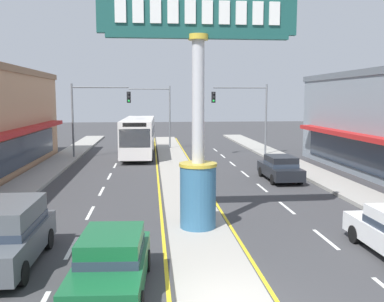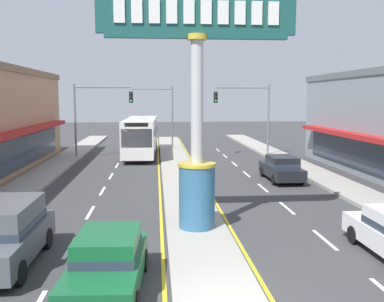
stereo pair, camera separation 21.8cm
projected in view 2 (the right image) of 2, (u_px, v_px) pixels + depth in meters
name	position (u px, v px, depth m)	size (l,w,h in m)	color
median_strip	(180.00, 174.00, 27.83)	(2.32, 52.00, 0.14)	#A39E93
sidewalk_left	(31.00, 182.00, 25.10)	(2.30, 60.00, 0.18)	#9E9B93
sidewalk_right	(323.00, 177.00, 26.60)	(2.30, 60.00, 0.18)	#9E9B93
lane_markings	(181.00, 179.00, 26.50)	(9.06, 52.00, 0.01)	silver
district_sign	(197.00, 117.00, 15.67)	(7.21, 1.43, 8.84)	#33668C
traffic_light_left_side	(96.00, 108.00, 34.97)	(4.86, 0.46, 6.20)	slate
traffic_light_right_side	(249.00, 107.00, 36.22)	(4.86, 0.46, 6.20)	slate
traffic_light_median_far	(157.00, 107.00, 41.20)	(4.20, 0.46, 6.20)	slate
sedan_near_right_lane	(108.00, 262.00, 11.08)	(2.02, 4.39, 1.53)	#14562D
suv_far_right_lane	(5.00, 233.00, 12.80)	(2.00, 4.62, 1.90)	#4C5156
bus_mid_left_lane	(141.00, 134.00, 36.97)	(2.81, 11.26, 3.26)	silver
sedan_far_left_oncoming	(282.00, 168.00, 25.89)	(1.86, 4.31, 1.53)	black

